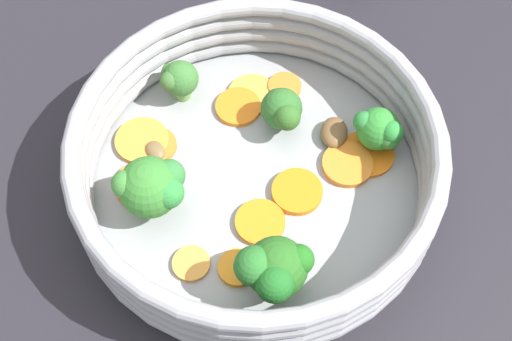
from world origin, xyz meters
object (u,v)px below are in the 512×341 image
(carrot_slice_1, at_px, (252,94))
(mushroom_piece_0, at_px, (155,151))
(broccoli_floret_3, at_px, (379,130))
(carrot_slice_6, at_px, (260,222))
(carrot_slice_0, at_px, (367,154))
(carrot_slice_5, at_px, (348,164))
(carrot_slice_4, at_px, (143,139))
(carrot_slice_10, at_px, (238,107))
(carrot_slice_7, at_px, (299,188))
(mushroom_piece_1, at_px, (334,132))
(skillet, at_px, (256,185))
(carrot_slice_11, at_px, (141,185))
(broccoli_floret_4, at_px, (179,79))
(broccoli_floret_0, at_px, (274,269))
(broccoli_floret_1, at_px, (152,187))
(carrot_slice_3, at_px, (191,264))
(carrot_slice_9, at_px, (155,147))
(broccoli_floret_2, at_px, (285,110))
(carrot_slice_8, at_px, (285,87))
(carrot_slice_2, at_px, (237,268))

(carrot_slice_1, xyz_separation_m, mushroom_piece_0, (0.05, 0.08, 0.00))
(broccoli_floret_3, bearing_deg, carrot_slice_6, 57.76)
(carrot_slice_0, height_order, carrot_slice_5, carrot_slice_5)
(carrot_slice_4, bearing_deg, carrot_slice_10, -136.62)
(mushroom_piece_0, bearing_deg, carrot_slice_7, -175.34)
(carrot_slice_0, distance_m, mushroom_piece_1, 0.03)
(skillet, distance_m, carrot_slice_11, 0.09)
(carrot_slice_1, height_order, carrot_slice_5, carrot_slice_5)
(carrot_slice_5, relative_size, broccoli_floret_4, 1.05)
(carrot_slice_7, distance_m, broccoli_floret_0, 0.09)
(carrot_slice_1, bearing_deg, broccoli_floret_0, 116.06)
(broccoli_floret_4, bearing_deg, broccoli_floret_1, 104.05)
(skillet, bearing_deg, carrot_slice_3, 77.38)
(broccoli_floret_3, relative_size, mushroom_piece_0, 2.10)
(carrot_slice_11, distance_m, mushroom_piece_0, 0.03)
(carrot_slice_9, distance_m, broccoli_floret_4, 0.06)
(carrot_slice_1, bearing_deg, broccoli_floret_2, 150.90)
(carrot_slice_8, height_order, broccoli_floret_3, broccoli_floret_3)
(carrot_slice_5, xyz_separation_m, carrot_slice_6, (0.05, 0.07, -0.00))
(carrot_slice_1, xyz_separation_m, carrot_slice_9, (0.06, 0.08, 0.00))
(carrot_slice_0, height_order, broccoli_floret_2, broccoli_floret_2)
(carrot_slice_3, height_order, mushroom_piece_0, mushroom_piece_0)
(skillet, xyz_separation_m, carrot_slice_10, (0.04, -0.06, 0.01))
(carrot_slice_6, distance_m, broccoli_floret_3, 0.12)
(skillet, distance_m, broccoli_floret_0, 0.10)
(carrot_slice_1, bearing_deg, mushroom_piece_0, 57.54)
(carrot_slice_3, relative_size, mushroom_piece_1, 0.96)
(carrot_slice_8, relative_size, broccoli_floret_3, 0.69)
(carrot_slice_2, height_order, carrot_slice_6, same)
(carrot_slice_4, bearing_deg, carrot_slice_1, -132.33)
(carrot_slice_7, height_order, mushroom_piece_1, mushroom_piece_1)
(broccoli_floret_1, height_order, broccoli_floret_3, broccoli_floret_1)
(carrot_slice_0, bearing_deg, broccoli_floret_3, -109.42)
(skillet, distance_m, broccoli_floret_1, 0.09)
(broccoli_floret_2, bearing_deg, broccoli_floret_1, 58.10)
(carrot_slice_3, height_order, carrot_slice_5, carrot_slice_5)
(carrot_slice_7, bearing_deg, carrot_slice_6, 65.48)
(carrot_slice_1, bearing_deg, mushroom_piece_1, 168.92)
(broccoli_floret_4, xyz_separation_m, mushroom_piece_1, (-0.14, -0.01, -0.02))
(skillet, bearing_deg, broccoli_floret_4, -31.33)
(carrot_slice_1, bearing_deg, carrot_slice_2, 107.10)
(carrot_slice_0, bearing_deg, skillet, 35.45)
(carrot_slice_3, bearing_deg, broccoli_floret_1, -38.05)
(carrot_slice_6, distance_m, broccoli_floret_2, 0.10)
(broccoli_floret_1, bearing_deg, broccoli_floret_2, -121.90)
(carrot_slice_3, height_order, mushroom_piece_1, mushroom_piece_1)
(carrot_slice_7, height_order, broccoli_floret_2, broccoli_floret_2)
(carrot_slice_0, height_order, broccoli_floret_1, broccoli_floret_1)
(carrot_slice_6, xyz_separation_m, broccoli_floret_1, (0.08, 0.02, 0.03))
(carrot_slice_8, bearing_deg, carrot_slice_4, 45.22)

